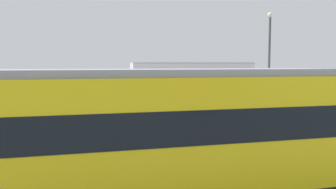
% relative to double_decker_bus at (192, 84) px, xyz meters
% --- Properties ---
extents(ground_plane, '(160.00, 160.00, 0.00)m').
position_rel_double_decker_bus_xyz_m(ground_plane, '(4.68, 2.17, -1.98)').
color(ground_plane, slate).
extents(double_decker_bus, '(10.95, 4.76, 3.86)m').
position_rel_double_decker_bus_xyz_m(double_decker_bus, '(0.00, 0.00, 0.00)').
color(double_decker_bus, silver).
rests_on(double_decker_bus, ground).
extents(tram_yellow, '(12.51, 4.30, 3.60)m').
position_rel_double_decker_bus_xyz_m(tram_yellow, '(11.51, 18.02, -0.11)').
color(tram_yellow, yellow).
rests_on(tram_yellow, ground).
extents(pedestrian_near_railing, '(0.45, 0.45, 1.72)m').
position_rel_double_decker_bus_xyz_m(pedestrian_near_railing, '(9.91, 6.53, -0.99)').
color(pedestrian_near_railing, '#4C3F2D').
rests_on(pedestrian_near_railing, ground).
extents(pedestrian_crossing, '(0.39, 0.39, 1.77)m').
position_rel_double_decker_bus_xyz_m(pedestrian_crossing, '(6.31, 11.03, -0.95)').
color(pedestrian_crossing, black).
rests_on(pedestrian_crossing, ground).
extents(pedestrian_railing, '(6.57, 0.46, 1.08)m').
position_rel_double_decker_bus_xyz_m(pedestrian_railing, '(6.64, 8.51, -1.25)').
color(pedestrian_railing, gray).
rests_on(pedestrian_railing, ground).
extents(info_sign, '(1.21, 0.16, 2.31)m').
position_rel_double_decker_bus_xyz_m(info_sign, '(11.27, 8.89, -0.36)').
color(info_sign, slate).
rests_on(info_sign, ground).
extents(street_lamp, '(0.36, 0.36, 7.23)m').
position_rel_double_decker_bus_xyz_m(street_lamp, '(-2.06, 7.47, 2.22)').
color(street_lamp, '#4C4C51').
rests_on(street_lamp, ground).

